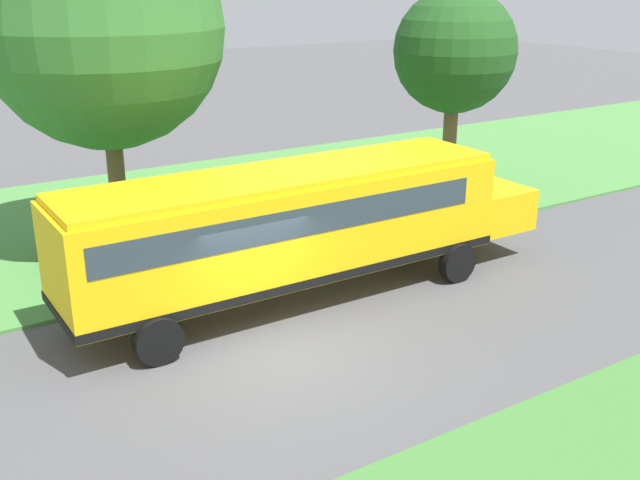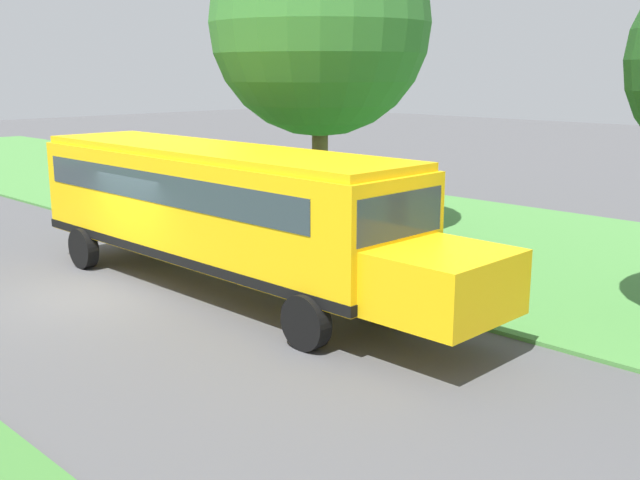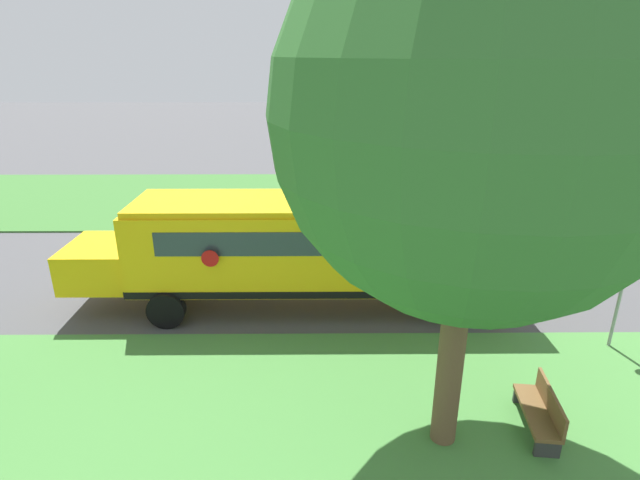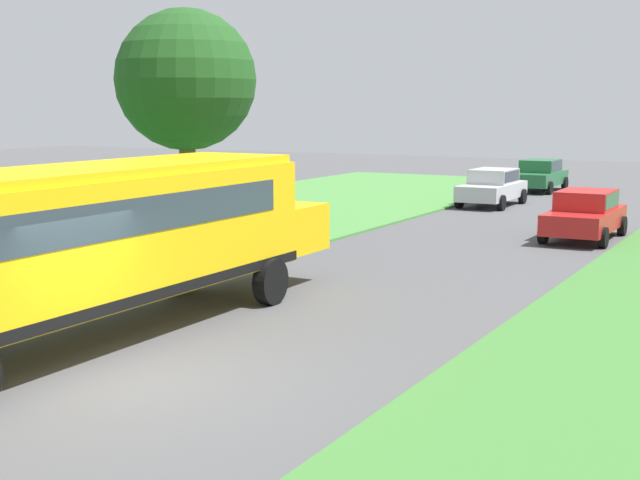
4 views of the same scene
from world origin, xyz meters
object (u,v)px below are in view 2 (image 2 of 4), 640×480
Objects in this scene: school_bus at (222,205)px; oak_tree_beside_bus at (321,25)px; park_bench at (271,212)px; stop_sign at (136,172)px.

oak_tree_beside_bus is at bearing -156.67° from school_bus.
oak_tree_beside_bus reaches higher than school_bus.
school_bus is 6.97m from park_bench.
oak_tree_beside_bus is 5.89m from park_bench.
school_bus is at bearing 39.62° from park_bench.
park_bench is (-2.88, 2.98, -1.26)m from stop_sign.
school_bus is 7.16m from oak_tree_beside_bus.
school_bus is at bearing 23.33° from oak_tree_beside_bus.
stop_sign is (-2.37, -7.33, -0.19)m from school_bus.
oak_tree_beside_bus is 7.24m from stop_sign.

